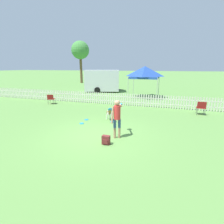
% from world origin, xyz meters
% --- Properties ---
extents(ground_plane, '(240.00, 240.00, 0.00)m').
position_xyz_m(ground_plane, '(0.00, 0.00, 0.00)').
color(ground_plane, '#5B8C42').
extents(handler_person, '(0.40, 1.09, 1.66)m').
position_xyz_m(handler_person, '(0.91, -0.03, 1.04)').
color(handler_person, tan).
rests_on(handler_person, ground_plane).
extents(leaping_dog, '(0.62, 1.05, 0.85)m').
position_xyz_m(leaping_dog, '(-0.20, 2.17, 0.50)').
color(leaping_dog, olive).
rests_on(leaping_dog, ground_plane).
extents(frisbee_near_handler, '(0.22, 0.22, 0.02)m').
position_xyz_m(frisbee_near_handler, '(-1.50, 1.92, 0.01)').
color(frisbee_near_handler, '#1E8CD8').
rests_on(frisbee_near_handler, ground_plane).
extents(frisbee_near_dog, '(0.22, 0.22, 0.02)m').
position_xyz_m(frisbee_near_dog, '(0.05, 2.03, 0.01)').
color(frisbee_near_dog, '#1E8CD8').
rests_on(frisbee_near_dog, ground_plane).
extents(frisbee_midfield, '(0.22, 0.22, 0.02)m').
position_xyz_m(frisbee_midfield, '(-1.45, 1.21, 0.01)').
color(frisbee_midfield, '#1E8CD8').
rests_on(frisbee_midfield, ground_plane).
extents(backpack_on_grass, '(0.31, 0.22, 0.36)m').
position_xyz_m(backpack_on_grass, '(0.68, -0.81, 0.18)').
color(backpack_on_grass, maroon).
rests_on(backpack_on_grass, ground_plane).
extents(picket_fence, '(27.44, 0.04, 0.94)m').
position_xyz_m(picket_fence, '(0.00, 6.40, 0.47)').
color(picket_fence, beige).
rests_on(picket_fence, ground_plane).
extents(folding_chair_blue_left, '(0.53, 0.55, 0.88)m').
position_xyz_m(folding_chair_blue_left, '(4.94, 5.14, 0.53)').
color(folding_chair_blue_left, '#333338').
rests_on(folding_chair_blue_left, ground_plane).
extents(folding_chair_center, '(0.63, 0.65, 0.80)m').
position_xyz_m(folding_chair_center, '(-6.20, 5.04, 0.48)').
color(folding_chair_center, '#333338').
rests_on(folding_chair_center, ground_plane).
extents(canopy_tent_main, '(2.68, 2.68, 3.03)m').
position_xyz_m(canopy_tent_main, '(0.59, 10.50, 2.45)').
color(canopy_tent_main, '#B2B2B2').
rests_on(canopy_tent_main, ground_plane).
extents(equipment_trailer, '(4.91, 3.16, 2.58)m').
position_xyz_m(equipment_trailer, '(-4.79, 13.05, 1.36)').
color(equipment_trailer, silver).
rests_on(equipment_trailer, ground_plane).
extents(tree_left_grove, '(3.20, 3.20, 7.47)m').
position_xyz_m(tree_left_grove, '(-12.80, 23.06, 5.76)').
color(tree_left_grove, brown).
rests_on(tree_left_grove, ground_plane).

